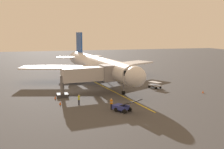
% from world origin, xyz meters
% --- Properties ---
extents(ground_plane, '(220.00, 220.00, 0.00)m').
position_xyz_m(ground_plane, '(0.00, 0.00, 0.00)').
color(ground_plane, '#424244').
extents(apron_lead_in_line, '(5.04, 39.74, 0.01)m').
position_xyz_m(apron_lead_in_line, '(-1.55, 6.57, 0.01)').
color(apron_lead_in_line, yellow).
rests_on(apron_lead_in_line, ground).
extents(airplane, '(34.55, 40.33, 11.50)m').
position_xyz_m(airplane, '(-1.51, 0.29, 4.00)').
color(airplane, silver).
rests_on(airplane, ground).
extents(jet_bridge, '(11.52, 4.13, 5.40)m').
position_xyz_m(jet_bridge, '(2.46, 12.13, 3.76)').
color(jet_bridge, '#B7B7BC').
rests_on(jet_bridge, ground).
extents(ground_crew_marshaller, '(0.40, 0.26, 1.71)m').
position_xyz_m(ground_crew_marshaller, '(1.78, 23.04, 0.89)').
color(ground_crew_marshaller, '#23232D').
rests_on(ground_crew_marshaller, ground).
extents(ground_crew_wing_walker, '(0.37, 0.46, 1.71)m').
position_xyz_m(ground_crew_wing_walker, '(6.08, 19.12, 0.89)').
color(ground_crew_wing_walker, '#23232D').
rests_on(ground_crew_wing_walker, ground).
extents(baggage_cart_near_nose, '(2.37, 2.95, 1.27)m').
position_xyz_m(baggage_cart_near_nose, '(-11.40, 10.08, 0.66)').
color(baggage_cart_near_nose, '#9E9EA3').
rests_on(baggage_cart_near_nose, ground).
extents(belt_loader_portside, '(3.60, 4.44, 2.32)m').
position_xyz_m(belt_loader_portside, '(0.50, 24.56, 0.71)').
color(belt_loader_portside, '#2D3899').
rests_on(belt_loader_portside, ground).
extents(safety_cone_nose_left, '(0.32, 0.32, 0.55)m').
position_xyz_m(safety_cone_nose_left, '(8.96, 18.04, 0.28)').
color(safety_cone_nose_left, '#F2590F').
rests_on(safety_cone_nose_left, ground).
extents(safety_cone_nose_right, '(0.32, 0.32, 0.55)m').
position_xyz_m(safety_cone_nose_right, '(9.42, 13.89, 0.28)').
color(safety_cone_nose_right, '#F2590F').
rests_on(safety_cone_nose_right, ground).
extents(safety_cone_wing_port, '(0.32, 0.32, 0.55)m').
position_xyz_m(safety_cone_wing_port, '(-18.24, 17.09, 0.28)').
color(safety_cone_wing_port, '#F2590F').
rests_on(safety_cone_wing_port, ground).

